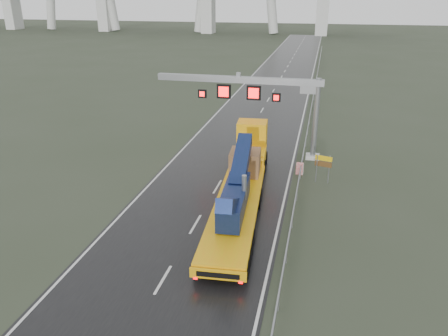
% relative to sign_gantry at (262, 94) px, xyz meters
% --- Properties ---
extents(ground, '(400.00, 400.00, 0.00)m').
position_rel_sign_gantry_xyz_m(ground, '(-2.10, -17.99, -5.61)').
color(ground, '#303827').
rests_on(ground, ground).
extents(road, '(11.00, 200.00, 0.02)m').
position_rel_sign_gantry_xyz_m(road, '(-2.10, 22.01, -5.60)').
color(road, black).
rests_on(road, ground).
extents(guardrail, '(0.20, 140.00, 1.40)m').
position_rel_sign_gantry_xyz_m(guardrail, '(4.00, 12.01, -4.91)').
color(guardrail, gray).
rests_on(guardrail, ground).
extents(sign_gantry, '(14.90, 1.20, 7.42)m').
position_rel_sign_gantry_xyz_m(sign_gantry, '(0.00, 0.00, 0.00)').
color(sign_gantry, silver).
rests_on(sign_gantry, ground).
extents(heavy_haul_truck, '(4.12, 19.20, 4.48)m').
position_rel_sign_gantry_xyz_m(heavy_haul_truck, '(0.07, -8.94, -3.88)').
color(heavy_haul_truck, '#FFA00E').
rests_on(heavy_haul_truck, ground).
extents(exit_sign_pair, '(1.30, 0.38, 2.27)m').
position_rel_sign_gantry_xyz_m(exit_sign_pair, '(5.71, -5.33, -4.03)').
color(exit_sign_pair, gray).
rests_on(exit_sign_pair, ground).
extents(striped_barrier, '(0.61, 0.37, 0.98)m').
position_rel_sign_gantry_xyz_m(striped_barrier, '(3.90, -3.99, -5.12)').
color(striped_barrier, red).
rests_on(striped_barrier, ground).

